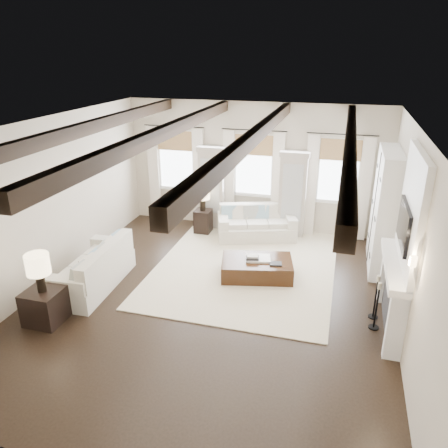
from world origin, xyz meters
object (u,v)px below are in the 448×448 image
(sofa_left, at_px, (95,270))
(ottoman, at_px, (257,268))
(sofa_back, at_px, (256,225))
(side_table_front, at_px, (45,306))
(side_table_back, at_px, (203,221))

(sofa_left, distance_m, ottoman, 3.22)
(sofa_back, relative_size, sofa_left, 0.99)
(sofa_back, height_order, side_table_front, sofa_back)
(ottoman, bearing_deg, sofa_left, -170.25)
(sofa_back, bearing_deg, ottoman, -77.95)
(side_table_back, bearing_deg, sofa_left, -110.70)
(sofa_left, bearing_deg, sofa_back, 51.53)
(side_table_front, bearing_deg, sofa_left, 82.20)
(sofa_back, xyz_separation_m, sofa_left, (-2.55, -3.21, 0.03))
(sofa_left, height_order, ottoman, sofa_left)
(side_table_front, bearing_deg, sofa_back, 58.80)
(sofa_back, xyz_separation_m, ottoman, (0.42, -1.98, -0.14))
(ottoman, relative_size, side_table_front, 2.38)
(sofa_back, distance_m, ottoman, 2.03)
(ottoman, bearing_deg, side_table_front, -154.02)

